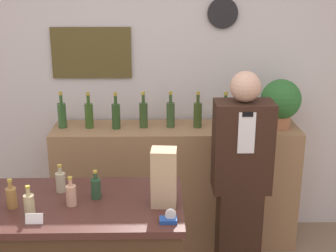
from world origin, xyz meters
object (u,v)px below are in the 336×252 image
(shopkeeper, at_px, (240,182))
(tape_dispenser, at_px, (169,218))
(potted_plant, at_px, (281,101))
(paper_bag, at_px, (164,177))

(shopkeeper, xyz_separation_m, tape_dispenser, (-0.52, -0.87, 0.20))
(tape_dispenser, bearing_deg, shopkeeper, 59.00)
(shopkeeper, xyz_separation_m, potted_plant, (0.39, 0.54, 0.44))
(paper_bag, bearing_deg, potted_plant, 52.37)
(potted_plant, bearing_deg, tape_dispenser, -122.90)
(shopkeeper, bearing_deg, tape_dispenser, -121.00)
(potted_plant, relative_size, paper_bag, 1.21)
(tape_dispenser, bearing_deg, paper_bag, 97.05)
(shopkeeper, distance_m, paper_bag, 0.94)
(potted_plant, distance_m, paper_bag, 1.54)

